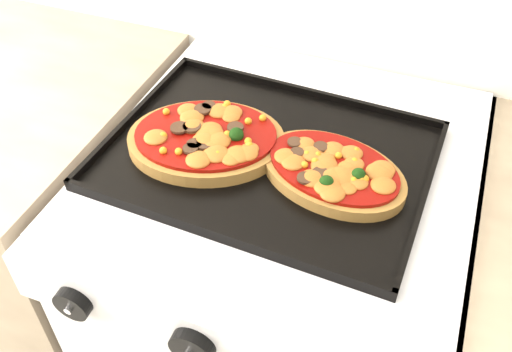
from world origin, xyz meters
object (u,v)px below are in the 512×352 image
at_px(stove, 280,314).
at_px(pizza_left, 206,138).
at_px(baking_tray, 268,154).
at_px(pizza_right, 333,170).

relative_size(stove, pizza_left, 3.69).
height_order(baking_tray, pizza_right, pizza_right).
distance_m(baking_tray, pizza_right, 0.11).
relative_size(pizza_left, pizza_right, 1.09).
distance_m(pizza_left, pizza_right, 0.21).
bearing_deg(pizza_left, baking_tray, 8.59).
distance_m(stove, pizza_right, 0.49).
height_order(stove, pizza_right, pizza_right).
relative_size(stove, pizza_right, 4.01).
bearing_deg(pizza_right, baking_tray, 173.29).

